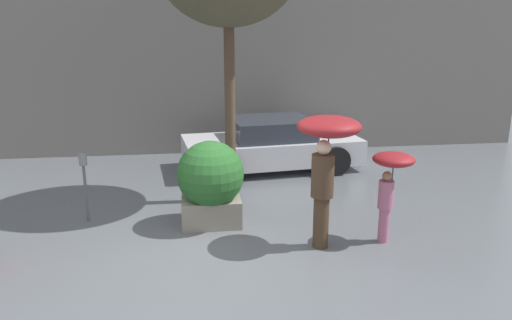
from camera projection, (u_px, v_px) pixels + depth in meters
The scene contains 7 objects.
ground_plane at pixel (214, 257), 7.51m from camera, with size 40.00×40.00×0.00m, color slate.
building_facade at pixel (199, 39), 12.93m from camera, with size 18.00×0.30×6.00m.
planter_box at pixel (211, 181), 8.53m from camera, with size 1.15×1.15×1.49m.
person_adult at pixel (327, 147), 7.52m from camera, with size 0.98×0.98×2.06m.
person_child at pixel (391, 174), 7.78m from camera, with size 0.66×0.66×1.46m.
parked_car_near at pixel (271, 145), 11.98m from camera, with size 4.32×2.42×1.22m.
parking_meter at pixel (84, 173), 8.65m from camera, with size 0.14×0.14×1.23m.
Camera 1 is at (-0.28, -6.88, 3.40)m, focal length 35.00 mm.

